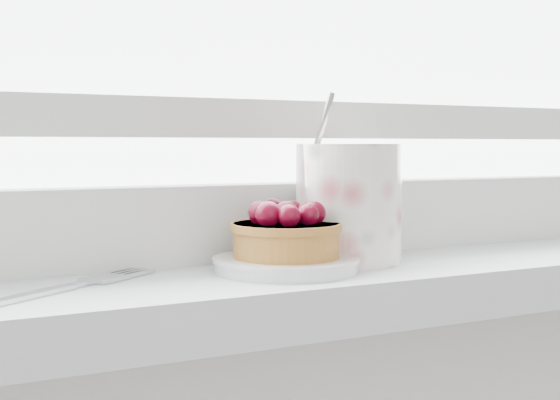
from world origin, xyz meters
TOP-DOWN VIEW (x-y plane):
  - saucer at (-0.02, 1.88)m, footprint 0.12×0.12m
  - raspberry_tart at (-0.02, 1.88)m, footprint 0.09×0.09m
  - floral_mug at (0.06, 1.90)m, footprint 0.15×0.13m
  - fork at (-0.21, 1.88)m, footprint 0.18×0.13m

SIDE VIEW (x-z plane):
  - fork at x=-0.21m, z-range 0.94..0.94m
  - saucer at x=-0.02m, z-range 0.94..0.95m
  - raspberry_tart at x=-0.02m, z-range 0.95..1.00m
  - floral_mug at x=0.06m, z-range 0.92..1.07m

